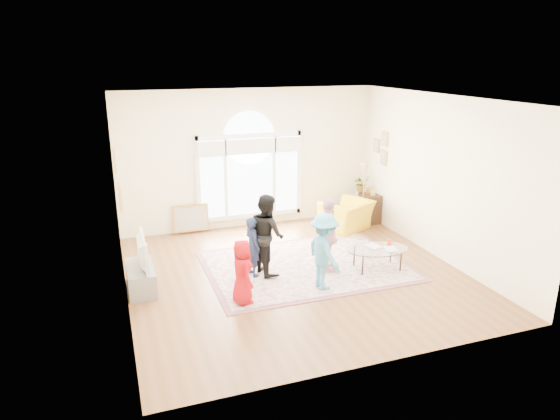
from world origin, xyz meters
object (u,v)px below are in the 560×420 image
object	(u,v)px
area_rug	(306,266)
coffee_table	(378,249)
television	(139,252)
armchair	(347,215)
tv_console	(141,278)

from	to	relation	value
area_rug	coffee_table	xyz separation A→B (m)	(1.21, -0.58, 0.39)
coffee_table	area_rug	bearing A→B (deg)	161.15
television	armchair	bearing A→B (deg)	18.81
area_rug	television	world-z (taller)	television
tv_console	television	size ratio (longest dim) A/B	1.03
tv_console	armchair	bearing A→B (deg)	18.78
area_rug	coffee_table	bearing A→B (deg)	-25.50
tv_console	armchair	size ratio (longest dim) A/B	0.94
area_rug	coffee_table	size ratio (longest dim) A/B	2.84
television	tv_console	bearing A→B (deg)	180.00
area_rug	armchair	world-z (taller)	armchair
tv_console	television	distance (m)	0.49
area_rug	coffee_table	world-z (taller)	coffee_table
tv_console	coffee_table	world-z (taller)	coffee_table
tv_console	television	bearing A→B (deg)	-0.00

